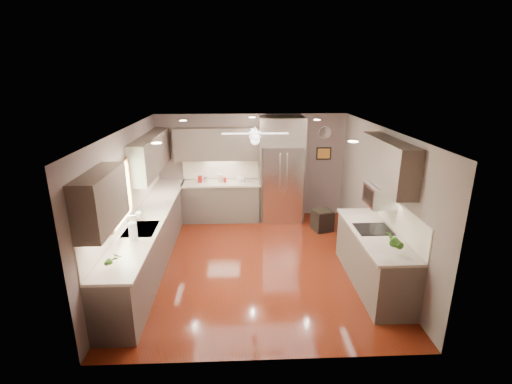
{
  "coord_description": "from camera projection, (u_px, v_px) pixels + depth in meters",
  "views": [
    {
      "loc": [
        -0.27,
        -6.24,
        3.4
      ],
      "look_at": [
        0.03,
        0.6,
        1.2
      ],
      "focal_mm": 26.0,
      "sensor_mm": 36.0,
      "label": 1
    }
  ],
  "objects": [
    {
      "name": "window",
      "position": [
        119.0,
        194.0,
        5.94
      ],
      "size": [
        0.05,
        1.12,
        0.92
      ],
      "color": "#BFF2B2",
      "rests_on": "wall_left"
    },
    {
      "name": "back_run",
      "position": [
        222.0,
        200.0,
        8.9
      ],
      "size": [
        1.85,
        0.65,
        1.45
      ],
      "color": "brown",
      "rests_on": "ground"
    },
    {
      "name": "wall_back",
      "position": [
        251.0,
        166.0,
        8.98
      ],
      "size": [
        4.5,
        0.0,
        4.5
      ],
      "primitive_type": "plane",
      "rotation": [
        1.57,
        0.0,
        0.0
      ],
      "color": "#695750",
      "rests_on": "ground"
    },
    {
      "name": "canister_a",
      "position": [
        200.0,
        179.0,
        8.71
      ],
      "size": [
        0.13,
        0.13,
        0.16
      ],
      "primitive_type": "cylinder",
      "rotation": [
        0.0,
        0.0,
        0.33
      ],
      "color": "maroon",
      "rests_on": "back_run"
    },
    {
      "name": "wall_left",
      "position": [
        128.0,
        201.0,
        6.51
      ],
      "size": [
        0.0,
        5.0,
        5.0
      ],
      "primitive_type": "plane",
      "rotation": [
        1.57,
        0.0,
        1.57
      ],
      "color": "#695750",
      "rests_on": "ground"
    },
    {
      "name": "ceiling_fan",
      "position": [
        255.0,
        136.0,
        6.55
      ],
      "size": [
        1.18,
        1.18,
        0.32
      ],
      "color": "white",
      "rests_on": "ceiling"
    },
    {
      "name": "framed_print",
      "position": [
        324.0,
        153.0,
        8.94
      ],
      "size": [
        0.36,
        0.03,
        0.3
      ],
      "color": "black",
      "rests_on": "wall_back"
    },
    {
      "name": "bowl",
      "position": [
        241.0,
        181.0,
        8.77
      ],
      "size": [
        0.26,
        0.26,
        0.05
      ],
      "primitive_type": "imported",
      "rotation": [
        0.0,
        0.0,
        0.24
      ],
      "color": "tan",
      "rests_on": "back_run"
    },
    {
      "name": "potted_plant_left",
      "position": [
        114.0,
        259.0,
        4.83
      ],
      "size": [
        0.18,
        0.16,
        0.29
      ],
      "primitive_type": "imported",
      "rotation": [
        0.0,
        0.0,
        -0.41
      ],
      "color": "#31601B",
      "rests_on": "left_run"
    },
    {
      "name": "canister_b",
      "position": [
        206.0,
        180.0,
        8.72
      ],
      "size": [
        0.09,
        0.09,
        0.14
      ],
      "primitive_type": "cylinder",
      "rotation": [
        0.0,
        0.0,
        -0.01
      ],
      "color": "silver",
      "rests_on": "back_run"
    },
    {
      "name": "left_run",
      "position": [
        151.0,
        237.0,
        6.9
      ],
      "size": [
        0.65,
        4.7,
        1.45
      ],
      "color": "brown",
      "rests_on": "ground"
    },
    {
      "name": "canister_d",
      "position": [
        225.0,
        180.0,
        8.72
      ],
      "size": [
        0.1,
        0.1,
        0.11
      ],
      "primitive_type": "cylinder",
      "rotation": [
        0.0,
        0.0,
        -0.43
      ],
      "color": "maroon",
      "rests_on": "back_run"
    },
    {
      "name": "wall_clock",
      "position": [
        325.0,
        133.0,
        8.79
      ],
      "size": [
        0.3,
        0.03,
        0.3
      ],
      "color": "white",
      "rests_on": "wall_back"
    },
    {
      "name": "wall_right",
      "position": [
        380.0,
        198.0,
        6.69
      ],
      "size": [
        0.0,
        5.0,
        5.0
      ],
      "primitive_type": "plane",
      "rotation": [
        1.57,
        0.0,
        -1.57
      ],
      "color": "#695750",
      "rests_on": "ground"
    },
    {
      "name": "potted_plant_right",
      "position": [
        394.0,
        241.0,
        5.29
      ],
      "size": [
        0.23,
        0.21,
        0.35
      ],
      "primitive_type": "imported",
      "rotation": [
        0.0,
        0.0,
        0.31
      ],
      "color": "#31601B",
      "rests_on": "right_run"
    },
    {
      "name": "microwave",
      "position": [
        380.0,
        195.0,
        6.09
      ],
      "size": [
        0.43,
        0.55,
        0.34
      ],
      "color": "silver",
      "rests_on": "wall_right"
    },
    {
      "name": "soap_bottle",
      "position": [
        139.0,
        214.0,
        6.51
      ],
      "size": [
        0.1,
        0.1,
        0.2
      ],
      "primitive_type": "imported",
      "rotation": [
        0.0,
        0.0,
        0.13
      ],
      "color": "white",
      "rests_on": "left_run"
    },
    {
      "name": "paper_towel",
      "position": [
        133.0,
        232.0,
        5.68
      ],
      "size": [
        0.13,
        0.13,
        0.32
      ],
      "color": "white",
      "rests_on": "left_run"
    },
    {
      "name": "sink",
      "position": [
        141.0,
        231.0,
        6.15
      ],
      "size": [
        0.5,
        0.7,
        0.32
      ],
      "color": "silver",
      "rests_on": "left_run"
    },
    {
      "name": "wall_front",
      "position": [
        265.0,
        271.0,
        4.22
      ],
      "size": [
        4.5,
        0.0,
        4.5
      ],
      "primitive_type": "plane",
      "rotation": [
        -1.57,
        0.0,
        0.0
      ],
      "color": "#695750",
      "rests_on": "ground"
    },
    {
      "name": "ceiling",
      "position": [
        256.0,
        129.0,
        6.22
      ],
      "size": [
        5.0,
        5.0,
        0.0
      ],
      "primitive_type": "plane",
      "rotation": [
        3.14,
        0.0,
        0.0
      ],
      "color": "white",
      "rests_on": "ground"
    },
    {
      "name": "refrigerator",
      "position": [
        282.0,
        172.0,
        8.7
      ],
      "size": [
        1.06,
        0.75,
        2.45
      ],
      "color": "silver",
      "rests_on": "ground"
    },
    {
      "name": "recessed_lights",
      "position": [
        253.0,
        126.0,
        6.6
      ],
      "size": [
        2.84,
        3.14,
        0.01
      ],
      "color": "white",
      "rests_on": "ceiling"
    },
    {
      "name": "right_run",
      "position": [
        374.0,
        257.0,
        6.15
      ],
      "size": [
        0.7,
        2.2,
        1.45
      ],
      "color": "brown",
      "rests_on": "ground"
    },
    {
      "name": "floor",
      "position": [
        256.0,
        262.0,
        6.98
      ],
      "size": [
        5.0,
        5.0,
        0.0
      ],
      "primitive_type": "plane",
      "color": "#4F1A0A",
      "rests_on": "ground"
    },
    {
      "name": "stool",
      "position": [
        322.0,
        220.0,
        8.36
      ],
      "size": [
        0.5,
        0.5,
        0.47
      ],
      "color": "black",
      "rests_on": "ground"
    },
    {
      "name": "canister_c",
      "position": [
        220.0,
        178.0,
        8.77
      ],
      "size": [
        0.13,
        0.13,
        0.18
      ],
      "primitive_type": "cylinder",
      "rotation": [
        0.0,
        0.0,
        0.16
      ],
      "color": "tan",
      "rests_on": "back_run"
    },
    {
      "name": "uppers",
      "position": [
        215.0,
        157.0,
        7.05
      ],
      "size": [
        4.5,
        4.7,
        0.95
      ],
      "color": "brown",
      "rests_on": "wall_left"
    }
  ]
}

